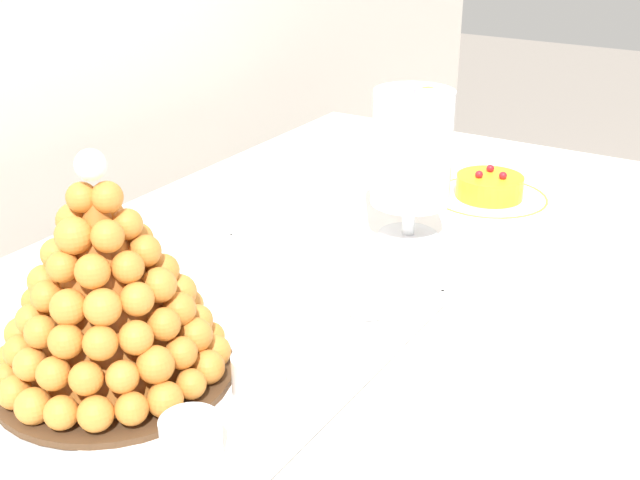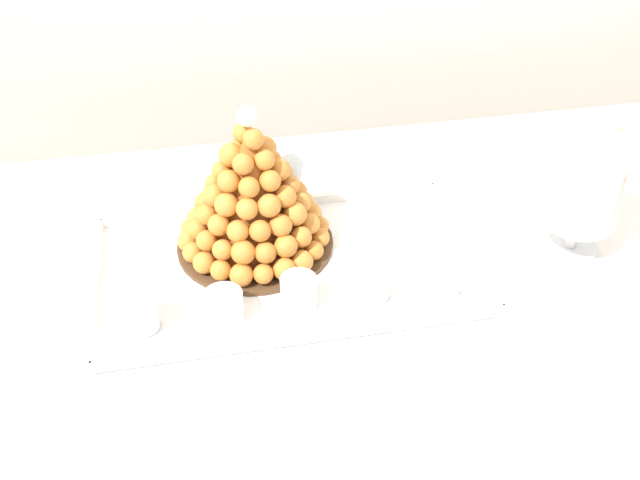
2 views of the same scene
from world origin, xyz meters
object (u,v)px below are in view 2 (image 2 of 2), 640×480
dessert_cup_mid_right (373,284)px  macaron_goblet (587,178)px  serving_tray (288,268)px  wine_glass (283,170)px  dessert_cup_mid_left (224,306)px  dessert_cup_centre (299,293)px  dessert_cup_right (444,277)px  croquembouche (252,196)px  dessert_cup_left (139,315)px

dessert_cup_mid_right → macaron_goblet: 0.40m
serving_tray → macaron_goblet: macaron_goblet is taller
dessert_cup_mid_right → wine_glass: 0.28m
serving_tray → macaron_goblet: 0.52m
dessert_cup_mid_left → dessert_cup_mid_right: size_ratio=1.13×
dessert_cup_centre → dessert_cup_right: bearing=-1.6°
dessert_cup_centre → dessert_cup_right: size_ratio=1.02×
croquembouche → dessert_cup_mid_left: 0.20m
dessert_cup_mid_left → wine_glass: 0.29m
dessert_cup_centre → wine_glass: 0.25m
dessert_cup_centre → dessert_cup_right: (0.24, -0.01, -0.00)m
macaron_goblet → dessert_cup_centre: bearing=-172.8°
dessert_cup_mid_right → macaron_goblet: size_ratio=0.21×
serving_tray → croquembouche: (-0.05, 0.07, 0.11)m
macaron_goblet → dessert_cup_mid_right: bearing=-170.6°
dessert_cup_centre → wine_glass: size_ratio=0.38×
croquembouche → dessert_cup_mid_right: size_ratio=5.06×
serving_tray → macaron_goblet: size_ratio=2.54×
dessert_cup_left → dessert_cup_mid_right: size_ratio=1.07×
macaron_goblet → dessert_cup_left: bearing=-175.0°
dessert_cup_right → macaron_goblet: (0.26, 0.07, 0.12)m
dessert_cup_mid_left → wine_glass: size_ratio=0.39×
dessert_cup_right → dessert_cup_mid_right: bearing=176.6°
dessert_cup_left → croquembouche: bearing=40.5°
dessert_cup_mid_left → dessert_cup_right: size_ratio=1.06×
dessert_cup_right → wine_glass: size_ratio=0.37×
serving_tray → dessert_cup_mid_right: 0.16m
dessert_cup_left → dessert_cup_centre: bearing=0.5°
wine_glass → dessert_cup_mid_right: bearing=-66.2°
serving_tray → dessert_cup_mid_left: 0.16m
croquembouche → serving_tray: bearing=-56.3°
serving_tray → macaron_goblet: bearing=-4.1°
serving_tray → wine_glass: size_ratio=4.14×
dessert_cup_mid_right → macaron_goblet: (0.38, 0.06, 0.12)m
dessert_cup_mid_right → dessert_cup_right: dessert_cup_right is taller
serving_tray → wine_glass: (0.02, 0.14, 0.11)m
dessert_cup_right → serving_tray: bearing=156.4°
croquembouche → dessert_cup_mid_left: size_ratio=4.48×
dessert_cup_centre → dessert_cup_mid_right: size_ratio=1.09×
croquembouche → dessert_cup_left: 0.27m
serving_tray → dessert_cup_right: dessert_cup_right is taller
croquembouche → wine_glass: size_ratio=1.77×
dessert_cup_right → wine_glass: wine_glass is taller
wine_glass → dessert_cup_mid_left: bearing=-118.6°
dessert_cup_mid_right → wine_glass: (-0.11, 0.24, 0.08)m
dessert_cup_mid_right → wine_glass: bearing=113.8°
dessert_cup_right → wine_glass: (-0.22, 0.25, 0.08)m
croquembouche → dessert_cup_left: (-0.20, -0.17, -0.08)m
croquembouche → dessert_cup_centre: 0.19m
croquembouche → dessert_cup_right: croquembouche is taller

